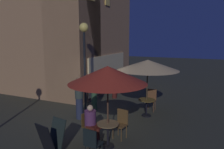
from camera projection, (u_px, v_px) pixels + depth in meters
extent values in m
plane|color=#35362A|center=(88.00, 120.00, 8.73)|extent=(60.00, 60.00, 0.00)
cube|color=#A67954|center=(94.00, 30.00, 13.48)|extent=(6.90, 2.18, 7.56)
cube|color=#A67954|center=(41.00, 30.00, 12.25)|extent=(2.18, 6.57, 7.56)
cube|color=beige|center=(108.00, 72.00, 13.14)|extent=(4.83, 0.08, 2.10)
cylinder|color=black|center=(85.00, 73.00, 9.31)|extent=(0.10, 0.10, 3.63)
sphere|color=#FADC64|center=(84.00, 27.00, 8.99)|extent=(0.39, 0.39, 0.39)
cube|color=black|center=(57.00, 136.00, 6.21)|extent=(0.42, 0.60, 1.00)
cube|color=black|center=(46.00, 141.00, 5.92)|extent=(0.42, 0.60, 1.00)
cylinder|color=black|center=(146.00, 115.00, 9.23)|extent=(0.40, 0.40, 0.03)
cylinder|color=black|center=(146.00, 108.00, 9.17)|extent=(0.06, 0.06, 0.70)
cylinder|color=brown|center=(147.00, 100.00, 9.11)|extent=(0.72, 0.72, 0.03)
cylinder|color=black|center=(108.00, 146.00, 6.61)|extent=(0.40, 0.40, 0.03)
cylinder|color=black|center=(108.00, 136.00, 6.55)|extent=(0.06, 0.06, 0.73)
cylinder|color=olive|center=(108.00, 124.00, 6.49)|extent=(0.67, 0.67, 0.03)
cylinder|color=black|center=(146.00, 115.00, 9.22)|extent=(0.36, 0.36, 0.06)
cylinder|color=#473723|center=(147.00, 89.00, 9.03)|extent=(0.05, 0.05, 2.38)
cone|color=tan|center=(148.00, 65.00, 8.85)|extent=(2.58, 2.58, 0.44)
cylinder|color=black|center=(108.00, 146.00, 6.61)|extent=(0.36, 0.36, 0.06)
cylinder|color=brown|center=(108.00, 108.00, 6.41)|extent=(0.05, 0.05, 2.47)
cone|color=#A02C1D|center=(108.00, 75.00, 6.23)|extent=(2.34, 2.34, 0.52)
cylinder|color=brown|center=(153.00, 107.00, 9.64)|extent=(0.03, 0.03, 0.45)
cylinder|color=brown|center=(146.00, 106.00, 9.77)|extent=(0.03, 0.03, 0.45)
cylinder|color=brown|center=(155.00, 105.00, 9.93)|extent=(0.03, 0.03, 0.45)
cylinder|color=brown|center=(148.00, 104.00, 10.07)|extent=(0.03, 0.03, 0.45)
cube|color=brown|center=(151.00, 101.00, 9.81)|extent=(0.42, 0.42, 0.04)
cube|color=brown|center=(152.00, 94.00, 9.93)|extent=(0.04, 0.41, 0.49)
cylinder|color=#4E3818|center=(98.00, 133.00, 7.03)|extent=(0.03, 0.03, 0.46)
cylinder|color=#4E3818|center=(91.00, 137.00, 6.77)|extent=(0.03, 0.03, 0.46)
cylinder|color=#4E3818|center=(90.00, 131.00, 7.23)|extent=(0.03, 0.03, 0.46)
cylinder|color=#4E3818|center=(83.00, 134.00, 6.97)|extent=(0.03, 0.03, 0.46)
cube|color=#4E3818|center=(90.00, 126.00, 6.96)|extent=(0.49, 0.49, 0.04)
cube|color=#4E3818|center=(86.00, 119.00, 7.03)|extent=(0.41, 0.13, 0.42)
cylinder|color=black|center=(92.00, 148.00, 6.12)|extent=(0.03, 0.03, 0.45)
cube|color=black|center=(94.00, 143.00, 5.86)|extent=(0.44, 0.44, 0.04)
cube|color=black|center=(90.00, 138.00, 5.66)|extent=(0.07, 0.41, 0.45)
cylinder|color=brown|center=(121.00, 135.00, 6.91)|extent=(0.03, 0.03, 0.44)
cylinder|color=brown|center=(113.00, 133.00, 7.09)|extent=(0.03, 0.03, 0.44)
cylinder|color=brown|center=(126.00, 131.00, 7.18)|extent=(0.03, 0.03, 0.44)
cylinder|color=brown|center=(118.00, 129.00, 7.36)|extent=(0.03, 0.03, 0.44)
cube|color=brown|center=(120.00, 125.00, 7.09)|extent=(0.47, 0.47, 0.04)
cube|color=brown|center=(123.00, 116.00, 7.20)|extent=(0.11, 0.41, 0.48)
cube|color=#4E1C16|center=(94.00, 127.00, 6.87)|extent=(0.44, 0.43, 0.14)
cylinder|color=#4E1C16|center=(98.00, 136.00, 6.82)|extent=(0.14, 0.14, 0.49)
cylinder|color=#5E3260|center=(90.00, 118.00, 6.91)|extent=(0.37, 0.37, 0.53)
sphere|color=beige|center=(90.00, 108.00, 6.85)|extent=(0.19, 0.19, 0.19)
cylinder|color=#262D46|center=(79.00, 108.00, 8.85)|extent=(0.29, 0.29, 0.88)
cylinder|color=#343F39|center=(79.00, 90.00, 8.72)|extent=(0.34, 0.34, 0.67)
sphere|color=brown|center=(79.00, 80.00, 8.65)|extent=(0.23, 0.23, 0.23)
cylinder|color=#2C4C31|center=(94.00, 100.00, 10.00)|extent=(0.27, 0.27, 0.88)
cylinder|color=#7D6256|center=(94.00, 84.00, 9.86)|extent=(0.32, 0.32, 0.68)
sphere|color=brown|center=(94.00, 75.00, 9.79)|extent=(0.23, 0.23, 0.23)
cylinder|color=#4A1915|center=(114.00, 90.00, 11.90)|extent=(0.26, 0.26, 0.87)
cylinder|color=black|center=(115.00, 78.00, 11.78)|extent=(0.31, 0.31, 0.57)
sphere|color=brown|center=(115.00, 71.00, 11.72)|extent=(0.22, 0.22, 0.22)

